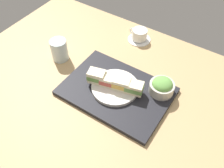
{
  "coord_description": "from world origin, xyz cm",
  "views": [
    {
      "loc": [
        42.8,
        -59.23,
        85.83
      ],
      "look_at": [
        3.76,
        0.26,
        5.0
      ],
      "focal_mm": 40.8,
      "sensor_mm": 36.0,
      "label": 1
    }
  ],
  "objects_px": {
    "coffee_cup": "(139,35)",
    "salad_bowl": "(162,86)",
    "sandwich_nearmost": "(97,76)",
    "sandwich_inner_far": "(121,84)",
    "sandwich_farmost": "(134,88)",
    "sandwich_inner_near": "(109,81)",
    "drinking_glass": "(59,50)",
    "sandwich_plate": "(115,87)"
  },
  "relations": [
    {
      "from": "coffee_cup",
      "to": "salad_bowl",
      "type": "bearing_deg",
      "value": -46.73
    },
    {
      "from": "sandwich_nearmost",
      "to": "sandwich_inner_far",
      "type": "xyz_separation_m",
      "value": [
        0.11,
        0.02,
        -0.0
      ]
    },
    {
      "from": "sandwich_farmost",
      "to": "coffee_cup",
      "type": "bearing_deg",
      "value": 115.77
    },
    {
      "from": "coffee_cup",
      "to": "sandwich_farmost",
      "type": "bearing_deg",
      "value": -64.23
    },
    {
      "from": "sandwich_inner_near",
      "to": "sandwich_farmost",
      "type": "bearing_deg",
      "value": 12.43
    },
    {
      "from": "sandwich_farmost",
      "to": "salad_bowl",
      "type": "height_order",
      "value": "salad_bowl"
    },
    {
      "from": "salad_bowl",
      "to": "drinking_glass",
      "type": "bearing_deg",
      "value": -173.18
    },
    {
      "from": "salad_bowl",
      "to": "coffee_cup",
      "type": "bearing_deg",
      "value": 133.27
    },
    {
      "from": "sandwich_farmost",
      "to": "coffee_cup",
      "type": "height_order",
      "value": "sandwich_farmost"
    },
    {
      "from": "sandwich_nearmost",
      "to": "sandwich_farmost",
      "type": "distance_m",
      "value": 0.17
    },
    {
      "from": "salad_bowl",
      "to": "sandwich_inner_near",
      "type": "bearing_deg",
      "value": -153.69
    },
    {
      "from": "sandwich_inner_near",
      "to": "drinking_glass",
      "type": "bearing_deg",
      "value": 173.02
    },
    {
      "from": "coffee_cup",
      "to": "drinking_glass",
      "type": "distance_m",
      "value": 0.42
    },
    {
      "from": "sandwich_nearmost",
      "to": "sandwich_inner_far",
      "type": "height_order",
      "value": "sandwich_nearmost"
    },
    {
      "from": "sandwich_inner_far",
      "to": "sandwich_farmost",
      "type": "xyz_separation_m",
      "value": [
        0.06,
        0.01,
        -0.0
      ]
    },
    {
      "from": "sandwich_nearmost",
      "to": "sandwich_inner_far",
      "type": "relative_size",
      "value": 1.0
    },
    {
      "from": "sandwich_inner_near",
      "to": "sandwich_inner_far",
      "type": "xyz_separation_m",
      "value": [
        0.06,
        0.01,
        0.0
      ]
    },
    {
      "from": "sandwich_plate",
      "to": "drinking_glass",
      "type": "xyz_separation_m",
      "value": [
        -0.34,
        0.03,
        0.03
      ]
    },
    {
      "from": "sandwich_nearmost",
      "to": "salad_bowl",
      "type": "height_order",
      "value": "sandwich_nearmost"
    },
    {
      "from": "sandwich_nearmost",
      "to": "sandwich_inner_near",
      "type": "relative_size",
      "value": 1.0
    },
    {
      "from": "sandwich_nearmost",
      "to": "sandwich_inner_near",
      "type": "distance_m",
      "value": 0.06
    },
    {
      "from": "sandwich_nearmost",
      "to": "sandwich_farmost",
      "type": "xyz_separation_m",
      "value": [
        0.17,
        0.04,
        -0.0
      ]
    },
    {
      "from": "sandwich_nearmost",
      "to": "sandwich_inner_far",
      "type": "distance_m",
      "value": 0.11
    },
    {
      "from": "sandwich_plate",
      "to": "sandwich_nearmost",
      "type": "bearing_deg",
      "value": -167.57
    },
    {
      "from": "salad_bowl",
      "to": "coffee_cup",
      "type": "distance_m",
      "value": 0.38
    },
    {
      "from": "sandwich_inner_near",
      "to": "salad_bowl",
      "type": "relative_size",
      "value": 0.78
    },
    {
      "from": "sandwich_farmost",
      "to": "coffee_cup",
      "type": "relative_size",
      "value": 0.68
    },
    {
      "from": "sandwich_farmost",
      "to": "drinking_glass",
      "type": "xyz_separation_m",
      "value": [
        -0.42,
        0.01,
        -0.01
      ]
    },
    {
      "from": "sandwich_nearmost",
      "to": "salad_bowl",
      "type": "relative_size",
      "value": 0.78
    },
    {
      "from": "sandwich_nearmost",
      "to": "sandwich_inner_near",
      "type": "height_order",
      "value": "sandwich_nearmost"
    },
    {
      "from": "sandwich_inner_far",
      "to": "drinking_glass",
      "type": "relative_size",
      "value": 0.78
    },
    {
      "from": "sandwich_inner_far",
      "to": "sandwich_farmost",
      "type": "bearing_deg",
      "value": 12.43
    },
    {
      "from": "sandwich_inner_far",
      "to": "drinking_glass",
      "type": "distance_m",
      "value": 0.37
    },
    {
      "from": "salad_bowl",
      "to": "sandwich_farmost",
      "type": "bearing_deg",
      "value": -140.37
    },
    {
      "from": "sandwich_inner_far",
      "to": "sandwich_inner_near",
      "type": "bearing_deg",
      "value": -167.57
    },
    {
      "from": "sandwich_inner_far",
      "to": "salad_bowl",
      "type": "distance_m",
      "value": 0.17
    },
    {
      "from": "sandwich_inner_near",
      "to": "salad_bowl",
      "type": "distance_m",
      "value": 0.22
    },
    {
      "from": "sandwich_inner_near",
      "to": "coffee_cup",
      "type": "height_order",
      "value": "sandwich_inner_near"
    },
    {
      "from": "drinking_glass",
      "to": "sandwich_inner_near",
      "type": "bearing_deg",
      "value": -6.98
    },
    {
      "from": "sandwich_plate",
      "to": "coffee_cup",
      "type": "relative_size",
      "value": 1.65
    },
    {
      "from": "sandwich_inner_near",
      "to": "sandwich_farmost",
      "type": "xyz_separation_m",
      "value": [
        0.11,
        0.02,
        0.0
      ]
    },
    {
      "from": "sandwich_inner_near",
      "to": "sandwich_inner_far",
      "type": "height_order",
      "value": "sandwich_inner_far"
    }
  ]
}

